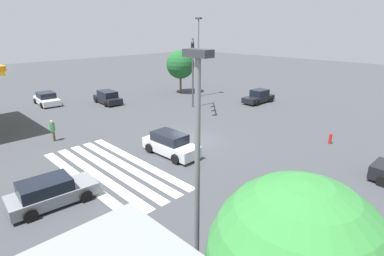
{
  "coord_description": "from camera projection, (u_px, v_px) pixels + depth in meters",
  "views": [
    {
      "loc": [
        15.61,
        -15.37,
        8.51
      ],
      "look_at": [
        0.0,
        0.0,
        1.09
      ],
      "focal_mm": 28.0,
      "sensor_mm": 36.0,
      "label": 1
    }
  ],
  "objects": [
    {
      "name": "ground_plane",
      "position": [
        192.0,
        141.0,
        23.48
      ],
      "size": [
        135.62,
        135.62,
        0.0
      ],
      "primitive_type": "plane",
      "color": "#3D3F44"
    },
    {
      "name": "crosswalk_markings",
      "position": [
        111.0,
        170.0,
        18.76
      ],
      "size": [
        10.7,
        4.4,
        0.01
      ],
      "rotation": [
        0.0,
        0.0,
        1.57
      ],
      "color": "silver",
      "rests_on": "ground_plane"
    },
    {
      "name": "traffic_signal_mast",
      "position": [
        193.0,
        59.0,
        30.16
      ],
      "size": [
        3.88,
        3.88,
        7.42
      ],
      "rotation": [
        0.0,
        0.0,
        -0.79
      ],
      "color": "#47474C",
      "rests_on": "ground_plane"
    },
    {
      "name": "car_0",
      "position": [
        51.0,
        192.0,
        14.98
      ],
      "size": [
        2.29,
        4.3,
        1.38
      ],
      "rotation": [
        0.0,
        0.0,
        1.49
      ],
      "color": "gray",
      "rests_on": "ground_plane"
    },
    {
      "name": "car_1",
      "position": [
        259.0,
        97.0,
        35.24
      ],
      "size": [
        2.09,
        4.32,
        1.54
      ],
      "rotation": [
        0.0,
        0.0,
        -1.62
      ],
      "color": "black",
      "rests_on": "ground_plane"
    },
    {
      "name": "car_2",
      "position": [
        171.0,
        144.0,
        20.85
      ],
      "size": [
        4.4,
        2.02,
        1.57
      ],
      "rotation": [
        0.0,
        0.0,
        0.03
      ],
      "color": "silver",
      "rests_on": "ground_plane"
    },
    {
      "name": "car_5",
      "position": [
        47.0,
        99.0,
        34.41
      ],
      "size": [
        4.47,
        2.36,
        1.43
      ],
      "rotation": [
        0.0,
        0.0,
        -0.08
      ],
      "color": "silver",
      "rests_on": "ground_plane"
    },
    {
      "name": "car_6",
      "position": [
        108.0,
        98.0,
        34.87
      ],
      "size": [
        4.32,
        2.22,
        1.49
      ],
      "rotation": [
        0.0,
        0.0,
        3.07
      ],
      "color": "black",
      "rests_on": "ground_plane"
    },
    {
      "name": "pedestrian",
      "position": [
        53.0,
        129.0,
        23.26
      ],
      "size": [
        0.41,
        0.41,
        1.69
      ],
      "rotation": [
        0.0,
        0.0,
        0.78
      ],
      "color": "brown",
      "rests_on": "ground_plane"
    },
    {
      "name": "street_light_pole_a",
      "position": [
        197.0,
        165.0,
        8.52
      ],
      "size": [
        0.8,
        0.36,
        7.98
      ],
      "color": "slate",
      "rests_on": "ground_plane"
    },
    {
      "name": "street_light_pole_b",
      "position": [
        198.0,
        52.0,
        36.87
      ],
      "size": [
        0.8,
        0.36,
        9.58
      ],
      "color": "slate",
      "rests_on": "ground_plane"
    },
    {
      "name": "tree_corner_a",
      "position": [
        180.0,
        65.0,
        39.55
      ],
      "size": [
        3.72,
        3.72,
        5.66
      ],
      "color": "brown",
      "rests_on": "ground_plane"
    },
    {
      "name": "fire_hydrant",
      "position": [
        330.0,
        138.0,
        22.86
      ],
      "size": [
        0.22,
        0.22,
        0.86
      ],
      "color": "red",
      "rests_on": "ground_plane"
    }
  ]
}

